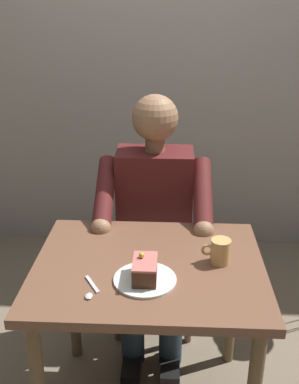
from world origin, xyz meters
name	(u,v)px	position (x,y,z in m)	size (l,w,h in m)	color
cafe_rear_panel	(161,21)	(0.00, -1.52, 1.50)	(6.40, 0.12, 3.00)	#A79C96
dining_table	(149,287)	(0.00, 0.00, 0.61)	(0.86, 0.69, 0.71)	brown
chair	(155,233)	(0.00, -0.66, 0.49)	(0.42, 0.42, 0.89)	brown
seated_person	(154,221)	(0.00, -0.49, 0.64)	(0.53, 0.58, 1.23)	#551B1C
dessert_plate	(145,280)	(0.01, 0.11, 0.72)	(0.22, 0.22, 0.01)	white
cake_slice	(145,269)	(0.01, 0.11, 0.76)	(0.08, 0.13, 0.09)	#4E2D1C
coffee_cup	(220,251)	(-0.26, -0.02, 0.76)	(0.11, 0.08, 0.10)	tan
dessert_spoon	(90,290)	(0.19, 0.18, 0.72)	(0.07, 0.14, 0.01)	silver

